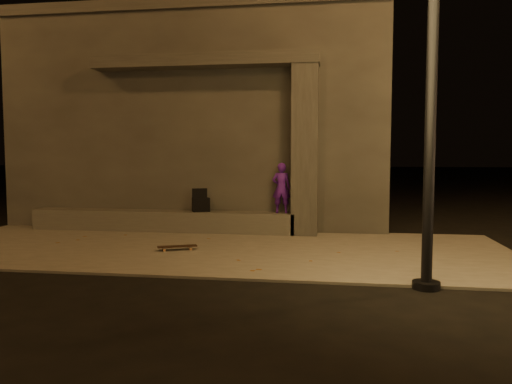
% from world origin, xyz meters
% --- Properties ---
extents(ground, '(120.00, 120.00, 0.00)m').
position_xyz_m(ground, '(0.00, 0.00, 0.00)').
color(ground, black).
rests_on(ground, ground).
extents(sidewalk, '(11.00, 4.40, 0.04)m').
position_xyz_m(sidewalk, '(0.00, 2.00, 0.02)').
color(sidewalk, '#615C55').
rests_on(sidewalk, ground).
extents(building, '(9.00, 5.10, 5.22)m').
position_xyz_m(building, '(-1.00, 6.49, 2.61)').
color(building, '#383633').
rests_on(building, ground).
extents(ledge, '(6.00, 0.55, 0.45)m').
position_xyz_m(ledge, '(-1.50, 3.75, 0.27)').
color(ledge, '#504E49').
rests_on(ledge, sidewalk).
extents(column, '(0.55, 0.55, 3.60)m').
position_xyz_m(column, '(1.70, 3.75, 1.84)').
color(column, '#383633').
rests_on(column, sidewalk).
extents(canopy, '(5.00, 0.70, 0.28)m').
position_xyz_m(canopy, '(-0.50, 3.80, 3.78)').
color(canopy, '#383633').
rests_on(canopy, column).
extents(skateboarder, '(0.40, 0.27, 1.09)m').
position_xyz_m(skateboarder, '(1.20, 3.75, 1.04)').
color(skateboarder, '#501799').
rests_on(skateboarder, ledge).
extents(backpack, '(0.44, 0.37, 0.52)m').
position_xyz_m(backpack, '(-0.59, 3.75, 0.67)').
color(backpack, black).
rests_on(backpack, ledge).
extents(skateboard, '(0.72, 0.45, 0.08)m').
position_xyz_m(skateboard, '(-0.46, 1.62, 0.10)').
color(skateboard, black).
rests_on(skateboard, sidewalk).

